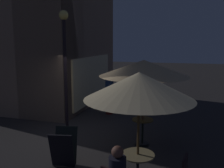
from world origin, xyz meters
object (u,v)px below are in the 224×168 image
patio_umbrella_0 (139,86)px  cafe_table_0 (138,165)px  cafe_table_1 (143,128)px  patio_umbrella_1 (144,68)px  street_lamp_near_corner (65,52)px  menu_sandwich_board (64,148)px  patron_standing_1 (109,94)px

patio_umbrella_0 → cafe_table_0: bearing=0.0°
patio_umbrella_0 → cafe_table_1: bearing=6.8°
cafe_table_0 → patio_umbrella_1: bearing=6.8°
street_lamp_near_corner → patio_umbrella_0: 3.86m
cafe_table_0 → menu_sandwich_board: bearing=76.1°
patio_umbrella_0 → patron_standing_1: size_ratio=1.44×
cafe_table_0 → patio_umbrella_1: (2.22, 0.27, 1.71)m
patio_umbrella_0 → patron_standing_1: (4.95, 2.10, -1.29)m
street_lamp_near_corner → patio_umbrella_1: street_lamp_near_corner is taller
menu_sandwich_board → cafe_table_1: bearing=-54.1°
street_lamp_near_corner → cafe_table_0: size_ratio=5.19×
street_lamp_near_corner → patio_umbrella_1: bearing=-97.6°
street_lamp_near_corner → menu_sandwich_board: (-2.10, -0.97, -2.19)m
cafe_table_0 → cafe_table_1: 2.23m
cafe_table_1 → patio_umbrella_1: patio_umbrella_1 is taller
street_lamp_near_corner → cafe_table_1: size_ratio=5.07×
street_lamp_near_corner → cafe_table_1: bearing=-97.6°
cafe_table_1 → patio_umbrella_1: (0.00, 0.00, 1.73)m
patio_umbrella_0 → street_lamp_near_corner: bearing=48.0°
patio_umbrella_1 → cafe_table_0: bearing=-173.2°
cafe_table_1 → patio_umbrella_0: size_ratio=0.32×
cafe_table_0 → patio_umbrella_1: 2.81m
patron_standing_1 → street_lamp_near_corner: bearing=-81.4°
cafe_table_1 → patron_standing_1: (2.73, 1.83, 0.33)m
menu_sandwich_board → cafe_table_1: 2.38m
patio_umbrella_0 → patio_umbrella_1: size_ratio=0.96×
patio_umbrella_0 → menu_sandwich_board: bearing=76.1°
cafe_table_1 → cafe_table_0: bearing=-173.2°
cafe_table_1 → patron_standing_1: 3.31m
patio_umbrella_0 → patio_umbrella_1: patio_umbrella_1 is taller
street_lamp_near_corner → patio_umbrella_0: (-2.56, -2.84, -0.51)m
menu_sandwich_board → patio_umbrella_0: size_ratio=0.37×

